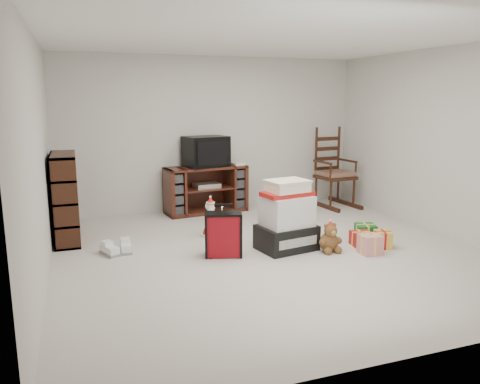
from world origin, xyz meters
The scene contains 13 objects.
room centered at (0.00, 0.00, 1.25)m, with size 5.01×5.01×2.51m.
tv_stand centered at (-0.19, 2.23, 0.38)m, with size 1.36×0.63×0.75m.
bookshelf centered at (-2.31, 1.34, 0.55)m, with size 0.31×0.93×1.14m.
rocking_chair centered at (2.02, 2.00, 0.48)m, with size 0.65×0.98×1.40m.
gift_pile centered at (0.23, 0.05, 0.37)m, with size 0.75×0.60×0.85m.
red_suitcase centered at (-0.58, 0.06, 0.27)m, with size 0.45×0.32×0.62m.
stocking centered at (0.07, 0.22, 0.32)m, with size 0.29×0.13×0.63m, color #0D690B, non-canonical shape.
teddy_bear centered at (0.68, -0.21, 0.15)m, with size 0.24×0.21×0.35m.
santa_figurine centered at (0.66, 1.15, 0.24)m, with size 0.31×0.29×0.63m.
mrs_claus_figurine centered at (-0.50, 0.90, 0.21)m, with size 0.26×0.25×0.54m.
sneaker_pair centered at (-1.75, 0.58, 0.05)m, with size 0.39×0.33×0.11m.
gift_cluster centered at (1.28, -0.21, 0.12)m, with size 0.51×0.78×0.24m.
crt_television centered at (-0.19, 2.24, 1.00)m, with size 0.75×0.62×0.49m.
Camera 1 is at (-2.14, -4.97, 1.83)m, focal length 35.00 mm.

